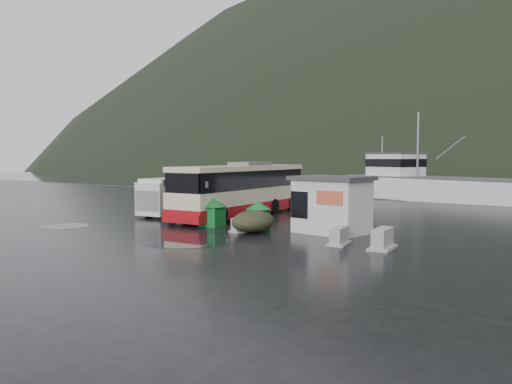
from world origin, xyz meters
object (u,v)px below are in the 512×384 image
Objects in this scene: waste_bin_right at (212,226)px; ticket_kiosk at (332,233)px; jersey_barrier_a at (244,232)px; coach_bus at (242,216)px; waste_bin_left at (258,226)px; fishing_trawler at (441,195)px; dome_tent at (253,232)px; jersey_barrier_b at (339,244)px; jersey_barrier_c at (382,249)px; white_van at (176,215)px.

waste_bin_right is 6.59m from ticket_kiosk.
jersey_barrier_a is at bearing -12.47° from waste_bin_right.
coach_bus is 8.97× the size of waste_bin_left.
fishing_trawler is (5.30, 24.94, 0.00)m from coach_bus.
waste_bin_left is at bearing -47.00° from coach_bus.
ticket_kiosk reaches higher than waste_bin_left.
jersey_barrier_b is (5.10, -0.67, 0.00)m from dome_tent.
jersey_barrier_c is at bearing -30.83° from ticket_kiosk.
waste_bin_left reaches higher than jersey_barrier_a.
fishing_trawler is at bearing 86.78° from waste_bin_left.
ticket_kiosk is at bearing 32.77° from dome_tent.
coach_bus reaches higher than jersey_barrier_b.
ticket_kiosk is at bearing 144.24° from jersey_barrier_c.
waste_bin_left is 28.34m from fishing_trawler.
fishing_trawler is at bearing 82.97° from waste_bin_right.
waste_bin_left reaches higher than dome_tent.
ticket_kiosk is 2.43× the size of jersey_barrier_b.
waste_bin_right is at bearing 172.45° from jersey_barrier_b.
dome_tent is at bearing 20.11° from jersey_barrier_a.
coach_bus reaches higher than white_van.
white_van is 14.23m from jersey_barrier_b.
coach_bus is at bearing 19.08° from white_van.
waste_bin_left is (7.60, -1.30, 0.00)m from white_van.
coach_bus is 4.40m from white_van.
jersey_barrier_b is (6.11, -2.51, 0.00)m from waste_bin_left.
white_van reaches higher than jersey_barrier_b.
waste_bin_left is at bearing 118.74° from dome_tent.
white_van is at bearing 164.45° from jersey_barrier_b.
jersey_barrier_c reaches higher than jersey_barrier_a.
waste_bin_right is at bearing -160.11° from ticket_kiosk.
fishing_trawler is (-2.70, 28.02, 0.00)m from ticket_kiosk.
waste_bin_right is (1.63, -4.78, 0.00)m from coach_bus.
fishing_trawler reaches higher than white_van.
ticket_kiosk reaches higher than jersey_barrier_b.
dome_tent is 0.11× the size of fishing_trawler.
ticket_kiosk is at bearing 14.97° from waste_bin_right.
jersey_barrier_c is (8.02, -2.41, 0.00)m from waste_bin_left.
dome_tent is at bearing -52.63° from coach_bus.
fishing_trawler is at bearing 101.83° from jersey_barrier_c.
coach_bus reaches higher than waste_bin_left.
coach_bus reaches higher than ticket_kiosk.
waste_bin_right is 2.69m from jersey_barrier_a.
ticket_kiosk is (8.00, -3.08, 0.00)m from coach_bus.
white_van is at bearing -90.21° from fishing_trawler.
ticket_kiosk is (11.89, -1.03, 0.00)m from white_van.
jersey_barrier_a is (4.26, -5.36, 0.00)m from coach_bus.
coach_bus reaches higher than jersey_barrier_c.
waste_bin_right is at bearing 172.38° from dome_tent.
ticket_kiosk is 4.59m from jersey_barrier_c.
white_van is 2.13× the size of dome_tent.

